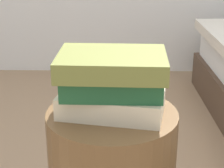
# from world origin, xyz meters

# --- Properties ---
(book_cream) EXTENTS (0.28, 0.19, 0.05)m
(book_cream) POSITION_xyz_m (0.00, -0.00, 0.60)
(book_cream) COLOR beige
(book_cream) RESTS_ON side_table
(book_forest) EXTENTS (0.24, 0.16, 0.05)m
(book_forest) POSITION_xyz_m (0.00, 0.00, 0.66)
(book_forest) COLOR #1E512D
(book_forest) RESTS_ON book_cream
(book_olive) EXTENTS (0.26, 0.19, 0.05)m
(book_olive) POSITION_xyz_m (-0.00, -0.00, 0.71)
(book_olive) COLOR olive
(book_olive) RESTS_ON book_forest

